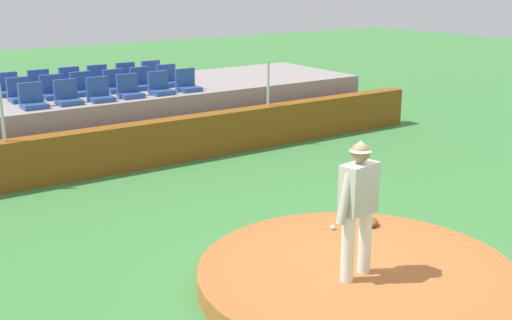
% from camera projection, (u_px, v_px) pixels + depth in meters
% --- Properties ---
extents(ground_plane, '(60.00, 60.00, 0.00)m').
position_uv_depth(ground_plane, '(357.00, 286.00, 8.59)').
color(ground_plane, '#3E7F3C').
extents(pitchers_mound, '(4.12, 4.12, 0.26)m').
position_uv_depth(pitchers_mound, '(357.00, 277.00, 8.55)').
color(pitchers_mound, '#AB612E').
rests_on(pitchers_mound, ground_plane).
extents(pitcher, '(0.78, 0.33, 1.74)m').
position_uv_depth(pitcher, '(358.00, 199.00, 8.01)').
color(pitcher, silver).
rests_on(pitcher, pitchers_mound).
extents(baseball, '(0.07, 0.07, 0.07)m').
position_uv_depth(baseball, '(333.00, 227.00, 9.76)').
color(baseball, white).
rests_on(baseball, pitchers_mound).
extents(fielding_glove, '(0.36, 0.34, 0.11)m').
position_uv_depth(fielding_glove, '(371.00, 222.00, 9.91)').
color(fielding_glove, brown).
rests_on(fielding_glove, pitchers_mound).
extents(brick_barrier, '(14.91, 0.40, 0.93)m').
position_uv_depth(brick_barrier, '(139.00, 146.00, 13.66)').
color(brick_barrier, brown).
rests_on(brick_barrier, ground_plane).
extents(fence_post_left, '(0.06, 0.06, 1.05)m').
position_uv_depth(fence_post_left, '(2.00, 113.00, 11.96)').
color(fence_post_left, silver).
rests_on(fence_post_left, brick_barrier).
extents(fence_post_right, '(0.06, 0.06, 1.05)m').
position_uv_depth(fence_post_right, '(268.00, 83.00, 15.17)').
color(fence_post_right, silver).
rests_on(fence_post_right, brick_barrier).
extents(bleacher_platform, '(13.18, 3.30, 1.27)m').
position_uv_depth(bleacher_platform, '(98.00, 119.00, 15.37)').
color(bleacher_platform, gray).
rests_on(bleacher_platform, ground_plane).
extents(stadium_chair_0, '(0.48, 0.44, 0.50)m').
position_uv_depth(stadium_chair_0, '(33.00, 100.00, 13.32)').
color(stadium_chair_0, '#2A4A93').
rests_on(stadium_chair_0, bleacher_platform).
extents(stadium_chair_1, '(0.48, 0.44, 0.50)m').
position_uv_depth(stadium_chair_1, '(68.00, 96.00, 13.72)').
color(stadium_chair_1, '#2A4A93').
rests_on(stadium_chair_1, bleacher_platform).
extents(stadium_chair_2, '(0.48, 0.44, 0.50)m').
position_uv_depth(stadium_chair_2, '(100.00, 94.00, 14.04)').
color(stadium_chair_2, '#2A4A93').
rests_on(stadium_chair_2, bleacher_platform).
extents(stadium_chair_3, '(0.48, 0.44, 0.50)m').
position_uv_depth(stadium_chair_3, '(129.00, 90.00, 14.45)').
color(stadium_chair_3, '#2A4A93').
rests_on(stadium_chair_3, bleacher_platform).
extents(stadium_chair_4, '(0.48, 0.44, 0.50)m').
position_uv_depth(stadium_chair_4, '(160.00, 87.00, 14.84)').
color(stadium_chair_4, '#2A4A93').
rests_on(stadium_chair_4, bleacher_platform).
extents(stadium_chair_5, '(0.48, 0.44, 0.50)m').
position_uv_depth(stadium_chair_5, '(187.00, 84.00, 15.24)').
color(stadium_chair_5, '#2A4A93').
rests_on(stadium_chair_5, bleacher_platform).
extents(stadium_chair_6, '(0.48, 0.44, 0.50)m').
position_uv_depth(stadium_chair_6, '(20.00, 94.00, 14.00)').
color(stadium_chair_6, '#2A4A93').
rests_on(stadium_chair_6, bleacher_platform).
extents(stadium_chair_7, '(0.48, 0.44, 0.50)m').
position_uv_depth(stadium_chair_7, '(53.00, 91.00, 14.35)').
color(stadium_chair_7, '#2A4A93').
rests_on(stadium_chair_7, bleacher_platform).
extents(stadium_chair_8, '(0.48, 0.44, 0.50)m').
position_uv_depth(stadium_chair_8, '(83.00, 88.00, 14.76)').
color(stadium_chair_8, '#2A4A93').
rests_on(stadium_chair_8, bleacher_platform).
extents(stadium_chair_9, '(0.48, 0.44, 0.50)m').
position_uv_depth(stadium_chair_9, '(116.00, 85.00, 15.14)').
color(stadium_chair_9, '#2A4A93').
rests_on(stadium_chair_9, bleacher_platform).
extents(stadium_chair_10, '(0.48, 0.44, 0.50)m').
position_uv_depth(stadium_chair_10, '(142.00, 82.00, 15.50)').
color(stadium_chair_10, '#2A4A93').
rests_on(stadium_chair_10, bleacher_platform).
extents(stadium_chair_11, '(0.48, 0.44, 0.50)m').
position_uv_depth(stadium_chair_11, '(168.00, 79.00, 15.92)').
color(stadium_chair_11, '#2A4A93').
rests_on(stadium_chair_11, bleacher_platform).
extents(stadium_chair_12, '(0.48, 0.44, 0.50)m').
position_uv_depth(stadium_chair_12, '(8.00, 88.00, 14.67)').
color(stadium_chair_12, '#2A4A93').
rests_on(stadium_chair_12, bleacher_platform).
extents(stadium_chair_13, '(0.48, 0.44, 0.50)m').
position_uv_depth(stadium_chair_13, '(40.00, 85.00, 15.05)').
color(stadium_chair_13, '#2A4A93').
rests_on(stadium_chair_13, bleacher_platform).
extents(stadium_chair_14, '(0.48, 0.44, 0.50)m').
position_uv_depth(stadium_chair_14, '(71.00, 82.00, 15.48)').
color(stadium_chair_14, '#2A4A93').
rests_on(stadium_chair_14, bleacher_platform).
extents(stadium_chair_15, '(0.48, 0.44, 0.50)m').
position_uv_depth(stadium_chair_15, '(99.00, 80.00, 15.84)').
color(stadium_chair_15, '#2A4A93').
rests_on(stadium_chair_15, bleacher_platform).
extents(stadium_chair_16, '(0.48, 0.44, 0.50)m').
position_uv_depth(stadium_chair_16, '(127.00, 77.00, 16.25)').
color(stadium_chair_16, '#2A4A93').
rests_on(stadium_chair_16, bleacher_platform).
extents(stadium_chair_17, '(0.48, 0.44, 0.50)m').
position_uv_depth(stadium_chair_17, '(153.00, 75.00, 16.58)').
color(stadium_chair_17, '#2A4A93').
rests_on(stadium_chair_17, bleacher_platform).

